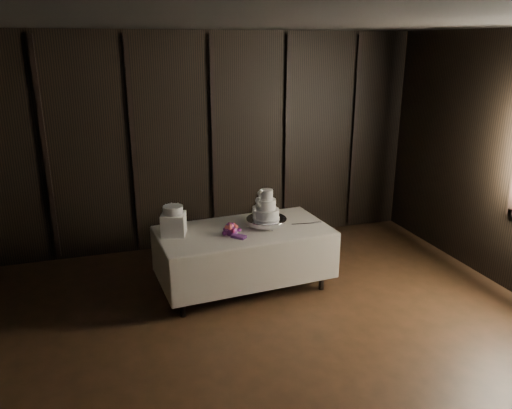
% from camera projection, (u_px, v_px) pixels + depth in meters
% --- Properties ---
extents(room, '(6.08, 7.08, 3.08)m').
position_uv_depth(room, '(315.00, 224.00, 3.84)').
color(room, black).
rests_on(room, ground).
extents(display_table, '(2.06, 1.18, 0.76)m').
position_uv_depth(display_table, '(244.00, 256.00, 5.92)').
color(display_table, silver).
rests_on(display_table, ground).
extents(cake_stand, '(0.51, 0.51, 0.09)m').
position_uv_depth(cake_stand, '(266.00, 222.00, 5.92)').
color(cake_stand, silver).
rests_on(cake_stand, display_table).
extents(wedding_cake, '(0.33, 0.30, 0.36)m').
position_uv_depth(wedding_cake, '(265.00, 208.00, 5.84)').
color(wedding_cake, white).
rests_on(wedding_cake, cake_stand).
extents(bouquet, '(0.45, 0.44, 0.17)m').
position_uv_depth(bouquet, '(232.00, 230.00, 5.64)').
color(bouquet, '#DE4C8B').
rests_on(bouquet, display_table).
extents(box_pedestal, '(0.33, 0.33, 0.25)m').
position_uv_depth(box_pedestal, '(174.00, 224.00, 5.62)').
color(box_pedestal, white).
rests_on(box_pedestal, display_table).
extents(small_cake, '(0.28, 0.28, 0.09)m').
position_uv_depth(small_cake, '(173.00, 210.00, 5.57)').
color(small_cake, white).
rests_on(small_cake, box_pedestal).
extents(cake_knife, '(0.37, 0.07, 0.01)m').
position_uv_depth(cake_knife, '(303.00, 224.00, 5.98)').
color(cake_knife, silver).
rests_on(cake_knife, display_table).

